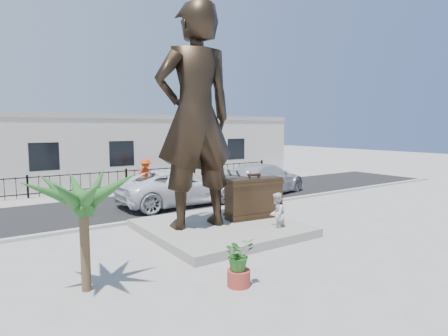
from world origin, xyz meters
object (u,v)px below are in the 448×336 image
at_px(statue, 195,117).
at_px(tourist, 277,214).
at_px(suitcase, 254,198).
at_px(car_white, 181,187).

xyz_separation_m(statue, tourist, (2.31, -1.74, -3.44)).
relative_size(statue, suitcase, 3.48).
distance_m(suitcase, tourist, 1.59).
height_order(statue, tourist, statue).
height_order(statue, suitcase, statue).
height_order(tourist, car_white, car_white).
relative_size(statue, car_white, 1.22).
xyz_separation_m(statue, car_white, (2.06, 5.02, -3.31)).
height_order(suitcase, tourist, suitcase).
bearing_deg(statue, car_white, -105.26).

